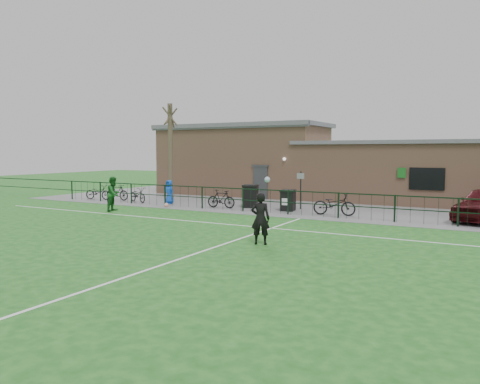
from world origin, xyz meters
The scene contains 20 objects.
ground centered at (0.00, 0.00, 0.00)m, with size 90.00×90.00×0.00m, color #1A581A.
paving_strip centered at (0.00, 13.50, 0.01)m, with size 34.00×13.00×0.02m, color slate.
pitch_line_touch centered at (0.00, 7.80, 0.00)m, with size 28.00×0.10×0.01m, color white.
pitch_line_mid centered at (0.00, 4.00, 0.00)m, with size 28.00×0.10×0.01m, color white.
pitch_line_perp centered at (2.00, 0.00, 0.00)m, with size 0.10×16.00×0.01m, color white.
perimeter_fence centered at (0.00, 8.00, 0.60)m, with size 28.00×0.10×1.20m, color black.
bare_tree centered at (-8.00, 10.50, 3.00)m, with size 0.30×0.30×6.00m, color #4B3E2E.
wheelie_bin_left centered at (-1.94, 9.67, 0.60)m, with size 0.76×0.87×1.16m, color black.
wheelie_bin_right centered at (0.43, 9.31, 0.52)m, with size 0.66×0.75×1.00m, color black.
sign_post centered at (0.76, 10.21, 1.02)m, with size 0.06×0.06×2.00m, color black.
bicycle_a centered at (-12.34, 8.61, 0.48)m, with size 0.61×1.76×0.92m, color black.
bicycle_b centered at (-10.91, 8.83, 0.53)m, with size 0.48×1.69×1.02m, color black.
bicycle_c centered at (-9.09, 8.66, 0.47)m, with size 0.59×1.71×0.90m, color black.
bicycle_d centered at (-3.20, 8.64, 0.52)m, with size 0.47×1.65×0.99m, color black.
bicycle_e centered at (3.05, 8.79, 0.55)m, with size 0.71×2.02×1.06m, color black.
spectator_child centered at (-6.90, 8.89, 0.72)m, with size 0.68×0.44×1.39m, color blue.
goalkeeper_kick centered at (3.04, 0.95, 0.89)m, with size 1.46×2.96×2.10m.
outfield_player centered at (-7.45, 4.99, 0.89)m, with size 0.86×0.67×1.77m, color #1A5D21.
ball_ground centered at (-6.11, 7.60, 0.12)m, with size 0.24×0.24×0.24m, color white.
clubhouse centered at (-0.88, 16.50, 2.22)m, with size 24.25×5.40×4.96m.
Camera 1 is at (9.91, -12.80, 3.08)m, focal length 35.00 mm.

